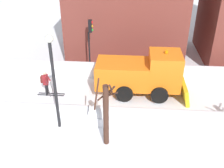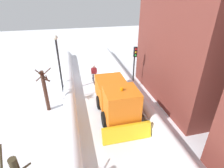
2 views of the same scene
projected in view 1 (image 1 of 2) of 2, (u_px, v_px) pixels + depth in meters
ground_plane at (185, 99)px, 17.28m from camera, size 80.00×80.00×0.00m
snowbank_left at (180, 73)px, 19.50m from camera, size 1.10×36.00×1.06m
snowbank_right at (194, 120)px, 14.62m from camera, size 1.10×36.00×1.00m
building_brick_near at (126, 2)px, 21.87m from camera, size 6.19×9.67×9.01m
plow_truck at (143, 73)px, 17.24m from camera, size 3.20×5.98×3.12m
skier at (46, 81)px, 17.27m from camera, size 0.62×1.80×1.81m
traffic_light_pole at (90, 36)px, 19.21m from camera, size 0.28×0.42×4.12m
street_lamp at (53, 73)px, 13.16m from camera, size 0.40×0.40×5.33m
bare_tree_near at (106, 113)px, 12.75m from camera, size 1.26×1.05×3.65m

